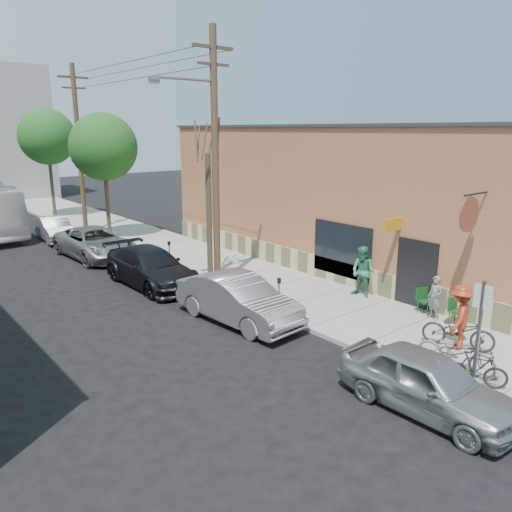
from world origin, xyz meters
TOP-DOWN VIEW (x-y plane):
  - ground at (0.00, 0.00)m, footprint 120.00×120.00m
  - sidewalk at (4.25, 11.00)m, footprint 4.50×58.00m
  - cafe_building at (8.99, 4.99)m, footprint 6.60×20.20m
  - sign_post at (2.35, -5.39)m, footprint 0.07×0.45m
  - parking_meter_near at (2.25, 1.67)m, footprint 0.14×0.14m
  - parking_meter_far at (2.25, 9.23)m, footprint 0.14×0.14m
  - utility_pole_near at (2.39, 5.68)m, footprint 3.57×0.28m
  - utility_pole_far at (2.45, 20.04)m, footprint 1.80×0.28m
  - tree_bare at (2.80, 6.72)m, footprint 0.24×0.24m
  - tree_leafy_mid at (2.80, 17.21)m, footprint 3.81×3.81m
  - tree_leafy_far at (2.80, 26.95)m, footprint 3.95×3.95m
  - patio_chair_a at (6.14, -1.68)m, footprint 0.66×0.66m
  - patio_chair_b at (6.03, -2.93)m, footprint 0.55×0.55m
  - patron_grey at (5.83, -2.18)m, footprint 0.49×0.63m
  - patron_green at (5.83, 0.87)m, footprint 0.84×1.03m
  - cyclist at (4.30, -3.89)m, footprint 1.41×1.05m
  - cyclist_bike at (4.30, -3.89)m, footprint 1.41×2.15m
  - parked_bike_a at (2.53, -5.35)m, footprint 1.14×1.51m
  - parked_bike_b at (2.88, -4.61)m, footprint 1.14×2.16m
  - car_0 at (0.80, -5.06)m, footprint 1.84×4.30m
  - car_1 at (0.80, 2.13)m, footprint 2.10×5.00m
  - car_2 at (0.51, 7.76)m, footprint 2.27×5.41m
  - car_3 at (0.53, 13.74)m, footprint 2.80×5.68m
  - car_4 at (0.28, 19.21)m, footprint 1.85×4.37m

SIDE VIEW (x-z plane):
  - ground at x=0.00m, z-range 0.00..0.00m
  - sidewalk at x=4.25m, z-range 0.00..0.15m
  - patio_chair_a at x=6.14m, z-range 0.15..1.03m
  - patio_chair_b at x=6.03m, z-range 0.15..1.03m
  - parked_bike_a at x=2.53m, z-range 0.15..1.06m
  - cyclist_bike at x=4.30m, z-range 0.15..1.22m
  - parked_bike_b at x=2.88m, z-range 0.15..1.23m
  - car_4 at x=0.28m, z-range 0.00..1.40m
  - car_0 at x=0.80m, z-range 0.00..1.45m
  - car_3 at x=0.53m, z-range 0.00..1.55m
  - car_2 at x=0.51m, z-range 0.00..1.56m
  - car_1 at x=0.80m, z-range 0.00..1.61m
  - patron_grey at x=5.83m, z-range 0.15..1.67m
  - parking_meter_near at x=2.25m, z-range 0.36..1.60m
  - parking_meter_far at x=2.25m, z-range 0.36..1.60m
  - cyclist at x=4.30m, z-range 0.15..2.09m
  - patron_green at x=5.83m, z-range 0.15..2.12m
  - sign_post at x=2.35m, z-range 0.43..3.23m
  - tree_bare at x=2.80m, z-range 0.15..5.45m
  - cafe_building at x=8.99m, z-range 0.00..6.61m
  - utility_pole_far at x=2.45m, z-range 0.34..10.34m
  - tree_leafy_mid at x=2.80m, z-range 1.82..8.99m
  - utility_pole_near at x=2.39m, z-range 0.41..10.41m
  - tree_leafy_far at x=2.80m, z-range 2.01..9.71m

